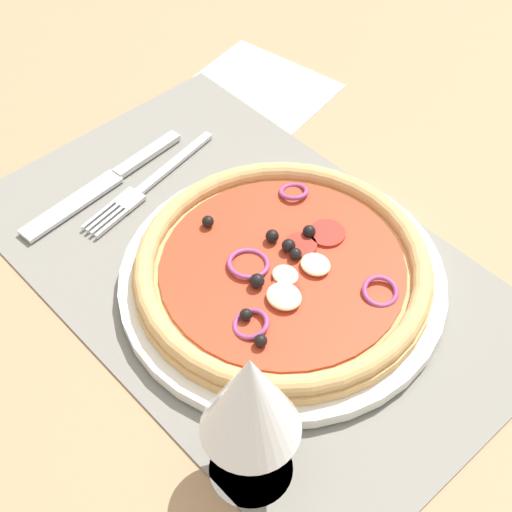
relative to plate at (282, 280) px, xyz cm
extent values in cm
cube|color=#9E7A56|center=(3.84, 0.73, -2.21)|extent=(190.00, 140.00, 2.40)
cube|color=slate|center=(3.84, 0.73, -0.81)|extent=(51.63, 32.00, 0.40)
cylinder|color=silver|center=(0.00, 0.00, 0.00)|extent=(29.25, 29.25, 1.23)
cylinder|color=tan|center=(0.00, 0.00, 1.11)|extent=(26.57, 26.57, 1.00)
torus|color=tan|center=(0.00, 0.00, 1.97)|extent=(26.24, 26.24, 1.80)
cylinder|color=#B7381E|center=(0.00, 0.00, 1.76)|extent=(21.78, 21.78, 0.30)
ellipsoid|color=beige|center=(-2.72, 2.50, 2.39)|extent=(3.17, 2.85, 0.95)
ellipsoid|color=beige|center=(-1.05, 0.27, 2.27)|extent=(2.41, 2.17, 0.72)
ellipsoid|color=beige|center=(-2.01, -2.02, 2.33)|extent=(2.77, 2.49, 0.83)
sphere|color=black|center=(2.87, -1.42, 2.52)|extent=(1.22, 1.22, 1.22)
sphere|color=black|center=(8.20, 1.65, 2.47)|extent=(1.12, 1.12, 1.12)
sphere|color=black|center=(-2.01, 6.17, 2.44)|extent=(1.06, 1.06, 1.06)
sphere|color=black|center=(-0.03, -1.53, 2.46)|extent=(1.09, 1.09, 1.09)
sphere|color=black|center=(-4.77, 7.06, 2.46)|extent=(1.10, 1.10, 1.10)
sphere|color=black|center=(1.04, -4.28, 2.51)|extent=(1.19, 1.19, 1.19)
sphere|color=black|center=(1.03, -1.68, 2.54)|extent=(1.25, 1.25, 1.25)
sphere|color=black|center=(-0.05, 3.11, 2.57)|extent=(1.30, 1.30, 1.30)
torus|color=#8E3D75|center=(2.13, 2.15, 2.16)|extent=(3.83, 3.84, 0.93)
torus|color=#8E3D75|center=(-7.75, -4.06, 2.16)|extent=(3.24, 3.19, 1.22)
torus|color=#8E3D75|center=(-2.83, 6.37, 2.16)|extent=(3.22, 3.17, 1.28)
torus|color=#8E3D75|center=(5.91, -7.10, 2.16)|extent=(2.94, 2.88, 1.30)
cylinder|color=#A3281E|center=(-2.15, 1.79, 2.06)|extent=(2.75, 2.75, 0.30)
cylinder|color=#A3281E|center=(0.64, -2.82, 2.06)|extent=(2.97, 2.97, 0.30)
cylinder|color=#A3281E|center=(0.06, -5.63, 2.06)|extent=(3.34, 3.34, 0.30)
cube|color=silver|center=(19.13, -2.94, -0.39)|extent=(2.89, 11.14, 0.44)
cube|color=silver|center=(17.90, 3.79, -0.39)|extent=(2.62, 2.87, 0.44)
cube|color=silver|center=(18.17, 7.31, -0.39)|extent=(1.09, 4.31, 0.44)
cube|color=silver|center=(17.58, 7.21, -0.39)|extent=(1.09, 4.31, 0.44)
cube|color=silver|center=(16.99, 7.10, -0.39)|extent=(1.09, 4.31, 0.44)
cube|color=silver|center=(16.40, 6.99, -0.39)|extent=(1.09, 4.31, 0.44)
cube|color=silver|center=(22.00, -1.56, -0.31)|extent=(2.05, 8.48, 0.62)
cube|color=silver|center=(21.11, 8.40, -0.39)|extent=(3.03, 11.73, 0.44)
cylinder|color=silver|center=(-11.16, 13.95, -0.81)|extent=(6.40, 6.40, 0.40)
cylinder|color=silver|center=(-11.16, 13.95, 2.39)|extent=(0.80, 0.80, 6.00)
cone|color=silver|center=(-11.16, 13.95, 9.64)|extent=(7.20, 7.20, 8.50)
cone|color=#4C993D|center=(-11.16, 13.95, 8.31)|extent=(4.56, 4.56, 5.04)
cube|color=white|center=(22.70, -17.88, -0.83)|extent=(17.47, 16.26, 0.36)
camera|label=1|loc=(-31.11, 31.73, 54.35)|focal=54.94mm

